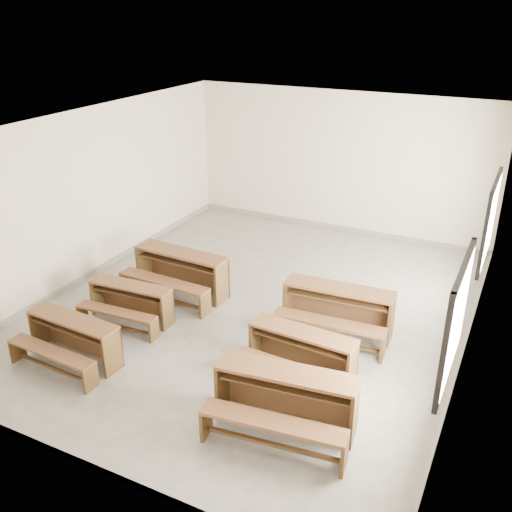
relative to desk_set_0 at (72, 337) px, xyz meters
The scene contains 7 objects.
room 3.65m from the desk_set_0, 55.24° to the left, with size 8.50×8.50×3.20m.
desk_set_0 is the anchor object (origin of this frame).
desk_set_1 1.33m from the desk_set_0, 88.75° to the left, with size 1.48×0.83×0.65m.
desk_set_2 2.54m from the desk_set_0, 84.63° to the left, with size 1.83×1.01×0.80m.
desk_set_3 3.42m from the desk_set_0, ahead, with size 1.87×1.13×0.80m.
desk_set_4 3.39m from the desk_set_0, 19.92° to the left, with size 1.60×0.89×0.70m.
desk_set_5 4.11m from the desk_set_0, 37.42° to the left, with size 1.81×1.02×0.79m.
Camera 1 is at (3.91, -7.88, 4.96)m, focal length 40.00 mm.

